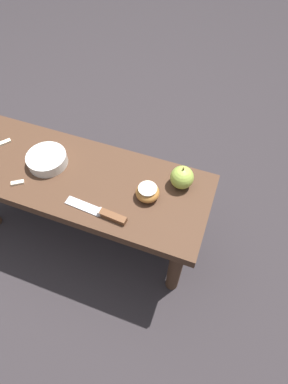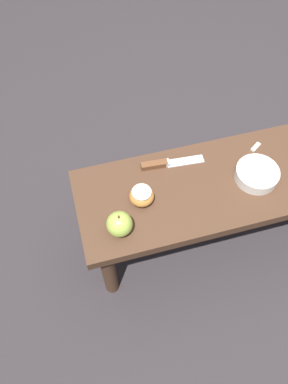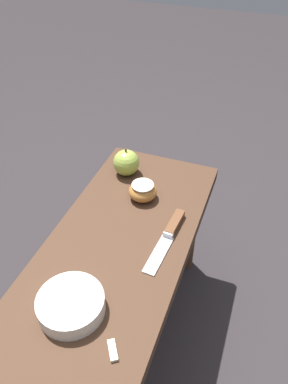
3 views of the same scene
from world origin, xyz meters
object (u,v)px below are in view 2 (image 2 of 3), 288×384
Objects in this scene: apple_cut at (142,197)px; bowl at (257,174)px; wooden_bench at (221,191)px; apple_whole at (119,224)px; knife at (163,164)px.

apple_cut is 0.56× the size of bowl.
bowl is at bearing -1.59° from apple_cut.
bowl is at bearing -8.35° from wooden_bench.
apple_whole reaches higher than apple_cut.
apple_whole reaches higher than knife.
wooden_bench is at bearing 0.89° from apple_cut.
knife is 0.29m from apple_whole.
knife is 1.54× the size of bowl.
wooden_bench is 6.98× the size of bowl.
apple_whole is at bearing -130.20° from knife.
wooden_bench is at bearing -28.40° from knife.
bowl is at bearing -20.44° from knife.
apple_cut reaches higher than wooden_bench.
wooden_bench is 12.46× the size of apple_cut.
bowl is (0.11, -0.02, 0.09)m from wooden_bench.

